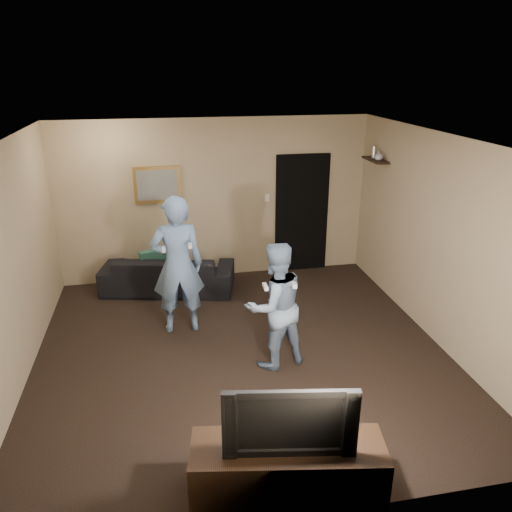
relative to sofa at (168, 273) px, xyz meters
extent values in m
plane|color=black|center=(0.83, -2.02, -0.30)|extent=(5.00, 5.00, 0.00)
cube|color=silver|center=(0.83, -2.02, 2.30)|extent=(5.00, 5.00, 0.04)
cube|color=tan|center=(0.83, 0.48, 1.00)|extent=(5.00, 0.04, 2.60)
cube|color=tan|center=(0.83, -4.52, 1.00)|extent=(5.00, 0.04, 2.60)
cube|color=tan|center=(-1.67, -2.02, 1.00)|extent=(0.04, 5.00, 2.60)
cube|color=tan|center=(3.33, -2.02, 1.00)|extent=(0.04, 5.00, 2.60)
imported|color=black|center=(0.00, 0.00, 0.00)|extent=(2.15, 1.22, 0.59)
cube|color=#1A4F40|center=(-0.21, 0.00, 0.18)|extent=(0.42, 0.23, 0.40)
cube|color=olive|center=(-0.07, 0.46, 1.30)|extent=(0.72, 0.05, 0.57)
cube|color=slate|center=(-0.07, 0.43, 1.30)|extent=(0.62, 0.01, 0.47)
cube|color=black|center=(2.28, 0.45, 0.70)|extent=(0.90, 0.06, 2.00)
cube|color=silver|center=(1.68, 0.46, 1.00)|extent=(0.08, 0.02, 0.12)
cube|color=black|center=(3.22, -0.22, 1.69)|extent=(0.20, 0.60, 0.03)
imported|color=silver|center=(3.22, -0.32, 1.78)|extent=(0.17, 0.17, 0.14)
cylinder|color=silver|center=(3.22, -0.14, 1.80)|extent=(0.06, 0.06, 0.18)
cube|color=black|center=(0.83, -4.29, -0.05)|extent=(1.62, 0.75, 0.56)
imported|color=black|center=(0.83, -4.29, 0.53)|extent=(1.04, 0.31, 0.60)
imported|color=#6E93BF|center=(0.12, -1.28, 0.63)|extent=(0.68, 0.46, 1.85)
cube|color=white|center=(-0.04, -1.50, 0.94)|extent=(0.04, 0.14, 0.04)
cube|color=white|center=(0.28, -1.50, 0.97)|extent=(0.05, 0.09, 0.05)
imported|color=#7C97B5|center=(1.17, -2.33, 0.47)|extent=(0.88, 0.77, 1.53)
cube|color=white|center=(1.01, -2.55, 0.82)|extent=(0.04, 0.14, 0.04)
cube|color=white|center=(1.33, -2.55, 0.81)|extent=(0.05, 0.09, 0.05)
camera|label=1|loc=(-0.03, -7.33, 3.07)|focal=35.00mm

